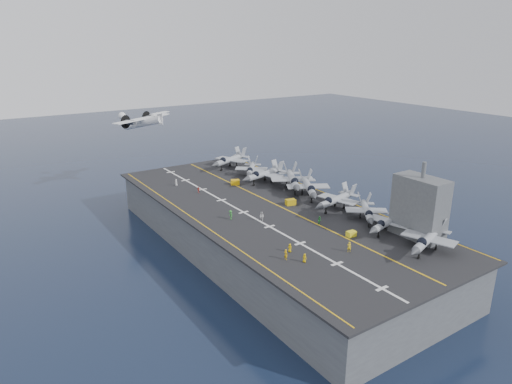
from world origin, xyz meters
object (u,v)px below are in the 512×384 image
island_superstructure (420,200)px  fighter_jet_0 (428,238)px  tow_cart_a (351,234)px  transport_plane (143,123)px

island_superstructure → fighter_jet_0: (-3.94, -5.31, -5.01)m
fighter_jet_0 → tow_cart_a: bearing=118.5°
island_superstructure → transport_plane: (-21.58, 88.82, 4.39)m
fighter_jet_0 → island_superstructure: bearing=53.5°
tow_cart_a → island_superstructure: bearing=-33.5°
tow_cart_a → transport_plane: 83.31m
fighter_jet_0 → transport_plane: size_ratio=0.59×
island_superstructure → transport_plane: 91.51m
island_superstructure → fighter_jet_0: island_superstructure is taller
fighter_jet_0 → transport_plane: 96.23m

